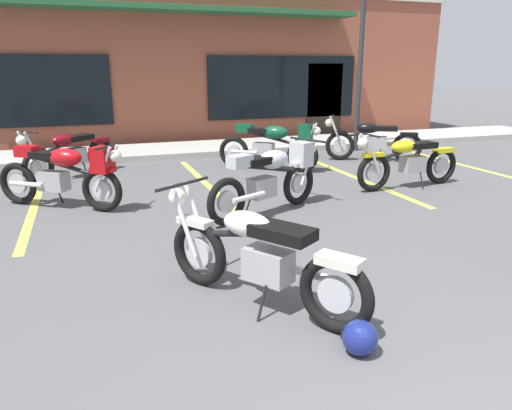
{
  "coord_description": "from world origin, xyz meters",
  "views": [
    {
      "loc": [
        -1.94,
        -0.87,
        2.01
      ],
      "look_at": [
        -0.26,
        3.9,
        0.55
      ],
      "focal_mm": 33.75,
      "sensor_mm": 36.0,
      "label": 1
    }
  ],
  "objects_px": {
    "motorcycle_green_cafe_racer": "(271,176)",
    "parking_lot_lamp_post": "(365,19)",
    "motorcycle_foreground_classic": "(258,255)",
    "motorcycle_orange_scrambler": "(64,173)",
    "helmet_on_pavement": "(360,338)",
    "motorcycle_silver_naked": "(408,161)",
    "motorcycle_red_sportbike": "(372,140)",
    "motorcycle_blue_standard": "(273,144)",
    "motorcycle_cream_vintage": "(70,153)"
  },
  "relations": [
    {
      "from": "motorcycle_foreground_classic",
      "to": "motorcycle_silver_naked",
      "type": "bearing_deg",
      "value": 39.39
    },
    {
      "from": "motorcycle_foreground_classic",
      "to": "motorcycle_orange_scrambler",
      "type": "distance_m",
      "value": 4.09
    },
    {
      "from": "motorcycle_silver_naked",
      "to": "motorcycle_blue_standard",
      "type": "height_order",
      "value": "same"
    },
    {
      "from": "motorcycle_blue_standard",
      "to": "helmet_on_pavement",
      "type": "bearing_deg",
      "value": -105.85
    },
    {
      "from": "motorcycle_foreground_classic",
      "to": "motorcycle_green_cafe_racer",
      "type": "xyz_separation_m",
      "value": [
        1.11,
        2.56,
        0.07
      ]
    },
    {
      "from": "motorcycle_silver_naked",
      "to": "helmet_on_pavement",
      "type": "relative_size",
      "value": 8.11
    },
    {
      "from": "motorcycle_cream_vintage",
      "to": "helmet_on_pavement",
      "type": "bearing_deg",
      "value": -73.45
    },
    {
      "from": "motorcycle_foreground_classic",
      "to": "motorcycle_red_sportbike",
      "type": "distance_m",
      "value": 7.17
    },
    {
      "from": "motorcycle_red_sportbike",
      "to": "motorcycle_silver_naked",
      "type": "height_order",
      "value": "same"
    },
    {
      "from": "motorcycle_cream_vintage",
      "to": "motorcycle_green_cafe_racer",
      "type": "bearing_deg",
      "value": -51.06
    },
    {
      "from": "motorcycle_blue_standard",
      "to": "motorcycle_green_cafe_racer",
      "type": "relative_size",
      "value": 0.91
    },
    {
      "from": "motorcycle_green_cafe_racer",
      "to": "helmet_on_pavement",
      "type": "bearing_deg",
      "value": -100.84
    },
    {
      "from": "motorcycle_foreground_classic",
      "to": "motorcycle_cream_vintage",
      "type": "relative_size",
      "value": 1.07
    },
    {
      "from": "motorcycle_foreground_classic",
      "to": "motorcycle_orange_scrambler",
      "type": "bearing_deg",
      "value": 113.65
    },
    {
      "from": "motorcycle_green_cafe_racer",
      "to": "parking_lot_lamp_post",
      "type": "distance_m",
      "value": 6.23
    },
    {
      "from": "motorcycle_foreground_classic",
      "to": "parking_lot_lamp_post",
      "type": "xyz_separation_m",
      "value": [
        5.02,
        6.7,
        2.6
      ]
    },
    {
      "from": "motorcycle_silver_naked",
      "to": "motorcycle_cream_vintage",
      "type": "distance_m",
      "value": 6.11
    },
    {
      "from": "parking_lot_lamp_post",
      "to": "motorcycle_green_cafe_racer",
      "type": "bearing_deg",
      "value": -133.38
    },
    {
      "from": "motorcycle_cream_vintage",
      "to": "motorcycle_red_sportbike",
      "type": "bearing_deg",
      "value": -4.08
    },
    {
      "from": "motorcycle_red_sportbike",
      "to": "motorcycle_blue_standard",
      "type": "xyz_separation_m",
      "value": [
        -2.42,
        -0.2,
        0.07
      ]
    },
    {
      "from": "motorcycle_silver_naked",
      "to": "parking_lot_lamp_post",
      "type": "distance_m",
      "value": 4.54
    },
    {
      "from": "helmet_on_pavement",
      "to": "motorcycle_silver_naked",
      "type": "bearing_deg",
      "value": 50.3
    },
    {
      "from": "motorcycle_red_sportbike",
      "to": "motorcycle_cream_vintage",
      "type": "distance_m",
      "value": 6.25
    },
    {
      "from": "motorcycle_silver_naked",
      "to": "motorcycle_cream_vintage",
      "type": "bearing_deg",
      "value": 153.14
    },
    {
      "from": "motorcycle_orange_scrambler",
      "to": "motorcycle_cream_vintage",
      "type": "xyz_separation_m",
      "value": [
        0.03,
        2.18,
        -0.07
      ]
    },
    {
      "from": "motorcycle_red_sportbike",
      "to": "motorcycle_orange_scrambler",
      "type": "relative_size",
      "value": 1.06
    },
    {
      "from": "motorcycle_red_sportbike",
      "to": "motorcycle_orange_scrambler",
      "type": "xyz_separation_m",
      "value": [
        -6.26,
        -1.73,
        0.07
      ]
    },
    {
      "from": "motorcycle_blue_standard",
      "to": "motorcycle_orange_scrambler",
      "type": "xyz_separation_m",
      "value": [
        -3.84,
        -1.53,
        0.0
      ]
    },
    {
      "from": "motorcycle_foreground_classic",
      "to": "motorcycle_silver_naked",
      "type": "xyz_separation_m",
      "value": [
        3.85,
        3.16,
        0.0
      ]
    },
    {
      "from": "motorcycle_foreground_classic",
      "to": "motorcycle_red_sportbike",
      "type": "height_order",
      "value": "same"
    },
    {
      "from": "motorcycle_foreground_classic",
      "to": "motorcycle_red_sportbike",
      "type": "relative_size",
      "value": 0.96
    },
    {
      "from": "helmet_on_pavement",
      "to": "parking_lot_lamp_post",
      "type": "height_order",
      "value": "parking_lot_lamp_post"
    },
    {
      "from": "motorcycle_silver_naked",
      "to": "parking_lot_lamp_post",
      "type": "height_order",
      "value": "parking_lot_lamp_post"
    },
    {
      "from": "motorcycle_silver_naked",
      "to": "parking_lot_lamp_post",
      "type": "xyz_separation_m",
      "value": [
        1.17,
        3.54,
        2.6
      ]
    },
    {
      "from": "motorcycle_green_cafe_racer",
      "to": "motorcycle_orange_scrambler",
      "type": "bearing_deg",
      "value": 156.69
    },
    {
      "from": "motorcycle_cream_vintage",
      "to": "parking_lot_lamp_post",
      "type": "height_order",
      "value": "parking_lot_lamp_post"
    },
    {
      "from": "motorcycle_silver_naked",
      "to": "motorcycle_cream_vintage",
      "type": "relative_size",
      "value": 1.23
    },
    {
      "from": "motorcycle_red_sportbike",
      "to": "helmet_on_pavement",
      "type": "height_order",
      "value": "motorcycle_red_sportbike"
    },
    {
      "from": "motorcycle_foreground_classic",
      "to": "motorcycle_cream_vintage",
      "type": "xyz_separation_m",
      "value": [
        -1.61,
        5.92,
        0.0
      ]
    },
    {
      "from": "motorcycle_foreground_classic",
      "to": "motorcycle_orange_scrambler",
      "type": "xyz_separation_m",
      "value": [
        -1.64,
        3.74,
        0.07
      ]
    },
    {
      "from": "motorcycle_foreground_classic",
      "to": "motorcycle_green_cafe_racer",
      "type": "relative_size",
      "value": 0.94
    },
    {
      "from": "motorcycle_silver_naked",
      "to": "motorcycle_cream_vintage",
      "type": "height_order",
      "value": "same"
    },
    {
      "from": "parking_lot_lamp_post",
      "to": "motorcycle_foreground_classic",
      "type": "bearing_deg",
      "value": -126.84
    },
    {
      "from": "motorcycle_green_cafe_racer",
      "to": "motorcycle_orange_scrambler",
      "type": "height_order",
      "value": "same"
    },
    {
      "from": "motorcycle_silver_naked",
      "to": "motorcycle_red_sportbike",
      "type": "bearing_deg",
      "value": 71.43
    },
    {
      "from": "motorcycle_cream_vintage",
      "to": "parking_lot_lamp_post",
      "type": "distance_m",
      "value": 7.16
    },
    {
      "from": "motorcycle_blue_standard",
      "to": "helmet_on_pavement",
      "type": "relative_size",
      "value": 6.83
    },
    {
      "from": "motorcycle_silver_naked",
      "to": "motorcycle_foreground_classic",
      "type": "bearing_deg",
      "value": -140.61
    },
    {
      "from": "motorcycle_red_sportbike",
      "to": "motorcycle_blue_standard",
      "type": "relative_size",
      "value": 1.08
    },
    {
      "from": "motorcycle_green_cafe_racer",
      "to": "motorcycle_cream_vintage",
      "type": "xyz_separation_m",
      "value": [
        -2.71,
        3.36,
        -0.07
      ]
    }
  ]
}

